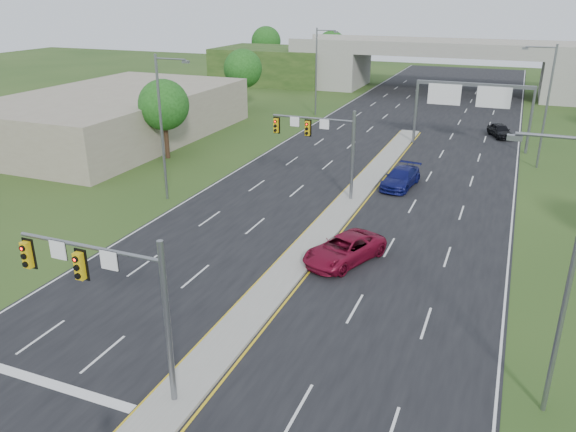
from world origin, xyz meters
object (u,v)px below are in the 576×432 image
(car_far_a, at_px, (344,249))
(signal_mast_near, at_px, (113,287))
(signal_mast_far, at_px, (324,139))
(car_far_c, at_px, (500,130))
(sign_gantry, at_px, (472,97))
(car_far_b, at_px, (401,178))
(overpass, at_px, (447,70))

(car_far_a, bearing_deg, signal_mast_near, -86.16)
(signal_mast_far, xyz_separation_m, car_far_c, (11.98, 26.27, -3.97))
(sign_gantry, distance_m, car_far_b, 16.29)
(signal_mast_near, xyz_separation_m, sign_gantry, (8.95, 44.99, 0.51))
(signal_mast_near, relative_size, sign_gantry, 0.60)
(sign_gantry, distance_m, overpass, 35.75)
(signal_mast_near, height_order, car_far_b, signal_mast_near)
(car_far_a, xyz_separation_m, car_far_b, (0.33, 15.18, -0.01))
(sign_gantry, xyz_separation_m, car_far_a, (-4.09, -30.39, -4.43))
(overpass, xyz_separation_m, car_far_c, (9.71, -28.80, -2.79))
(overpass, relative_size, car_far_a, 14.11)
(signal_mast_near, xyz_separation_m, car_far_b, (5.18, 29.78, -3.92))
(sign_gantry, distance_m, car_far_a, 30.99)
(signal_mast_near, relative_size, car_far_c, 1.61)
(overpass, bearing_deg, car_far_c, -71.36)
(overpass, relative_size, car_far_b, 14.85)
(signal_mast_far, relative_size, sign_gantry, 0.60)
(signal_mast_far, bearing_deg, signal_mast_near, -90.00)
(signal_mast_near, height_order, car_far_c, signal_mast_near)
(signal_mast_far, distance_m, car_far_c, 29.15)
(sign_gantry, bearing_deg, signal_mast_near, -101.25)
(overpass, distance_m, car_far_c, 30.52)
(signal_mast_near, distance_m, signal_mast_far, 25.00)
(sign_gantry, bearing_deg, car_far_b, -103.90)
(signal_mast_far, bearing_deg, car_far_b, 42.72)
(car_far_a, bearing_deg, car_far_b, 111.01)
(car_far_c, bearing_deg, signal_mast_near, -126.49)
(car_far_a, height_order, car_far_c, car_far_a)
(signal_mast_far, xyz_separation_m, overpass, (2.26, 55.07, -1.17))
(car_far_a, bearing_deg, car_far_c, 101.25)
(car_far_b, bearing_deg, sign_gantry, 82.79)
(signal_mast_near, distance_m, overpass, 80.11)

